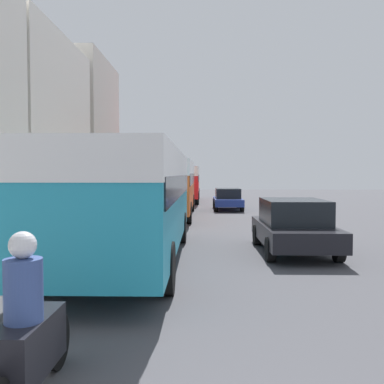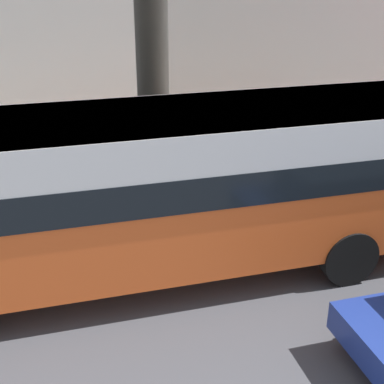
% 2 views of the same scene
% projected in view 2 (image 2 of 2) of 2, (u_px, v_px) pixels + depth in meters
% --- Properties ---
extents(bus_following, '(2.51, 10.62, 2.92)m').
position_uv_depth(bus_following, '(143.00, 176.00, 8.68)').
color(bus_following, '#EA5B23').
rests_on(bus_following, ground_plane).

